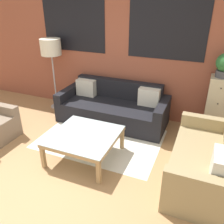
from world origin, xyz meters
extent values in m
plane|color=#AD7F51|center=(0.00, 0.00, 0.00)|extent=(16.00, 16.00, 0.00)
cube|color=brown|center=(0.00, 2.44, 1.40)|extent=(8.40, 0.08, 2.80)
cube|color=black|center=(-0.95, 2.39, 1.80)|extent=(1.40, 0.01, 1.10)
cube|color=black|center=(0.95, 2.39, 1.80)|extent=(1.40, 0.01, 1.10)
cube|color=silver|center=(0.17, 1.23, 0.00)|extent=(2.10, 1.47, 0.00)
cube|color=black|center=(0.11, 1.82, 0.20)|extent=(1.81, 0.72, 0.40)
cube|color=black|center=(0.11, 2.26, 0.39)|extent=(1.81, 0.16, 0.78)
cube|color=black|center=(-0.87, 1.90, 0.29)|extent=(0.16, 0.88, 0.58)
cube|color=black|center=(1.10, 1.90, 0.29)|extent=(0.16, 0.88, 0.58)
cube|color=beige|center=(-0.56, 2.10, 0.57)|extent=(0.40, 0.16, 0.34)
cube|color=silver|center=(0.79, 2.10, 0.57)|extent=(0.40, 0.16, 0.34)
cube|color=#99845B|center=(1.80, 0.83, 0.21)|extent=(0.64, 1.31, 0.42)
cube|color=#99845B|center=(1.88, 1.55, 0.31)|extent=(0.80, 0.14, 0.62)
cube|color=#99845B|center=(1.88, 0.10, 0.31)|extent=(0.80, 0.14, 0.62)
cube|color=beige|center=(2.04, 0.39, 0.59)|extent=(0.16, 0.40, 0.34)
cube|color=#84705B|center=(-1.64, 0.78, 0.28)|extent=(0.80, 0.14, 0.56)
cube|color=silver|center=(0.17, 0.65, 0.41)|extent=(0.98, 0.98, 0.01)
cube|color=tan|center=(0.17, 0.19, 0.38)|extent=(0.98, 0.05, 0.05)
cube|color=tan|center=(0.17, 1.12, 0.38)|extent=(0.98, 0.05, 0.05)
cube|color=tan|center=(-0.29, 0.65, 0.38)|extent=(0.05, 0.98, 0.05)
cube|color=tan|center=(0.63, 0.65, 0.38)|extent=(0.05, 0.98, 0.05)
cube|color=tan|center=(-0.28, 0.20, 0.20)|extent=(0.06, 0.05, 0.40)
cube|color=tan|center=(0.62, 0.20, 0.20)|extent=(0.05, 0.05, 0.40)
cube|color=tan|center=(-0.28, 1.11, 0.20)|extent=(0.06, 0.06, 0.40)
cube|color=tan|center=(0.62, 1.11, 0.20)|extent=(0.05, 0.06, 0.40)
cylinder|color=#B2B2B7|center=(-1.35, 2.10, 0.01)|extent=(0.28, 0.28, 0.02)
cylinder|color=#B2B2B7|center=(-1.35, 2.10, 0.60)|extent=(0.03, 0.03, 1.17)
cylinder|color=beige|center=(-1.35, 2.10, 1.35)|extent=(0.43, 0.43, 0.33)
cube|color=#C6B793|center=(1.98, 2.18, 0.55)|extent=(0.36, 0.36, 1.09)
sphere|color=#38332D|center=(1.98, 2.00, 0.96)|extent=(0.02, 0.02, 0.02)
sphere|color=#38332D|center=(1.98, 2.00, 0.68)|extent=(0.02, 0.02, 0.02)
sphere|color=#38332D|center=(1.98, 2.00, 0.41)|extent=(0.02, 0.02, 0.02)
sphere|color=#38332D|center=(1.98, 2.00, 0.14)|extent=(0.02, 0.02, 0.02)
cylinder|color=#47474C|center=(1.98, 2.18, 1.15)|extent=(0.25, 0.25, 0.11)
camera|label=1|loc=(1.74, -2.02, 2.31)|focal=38.00mm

